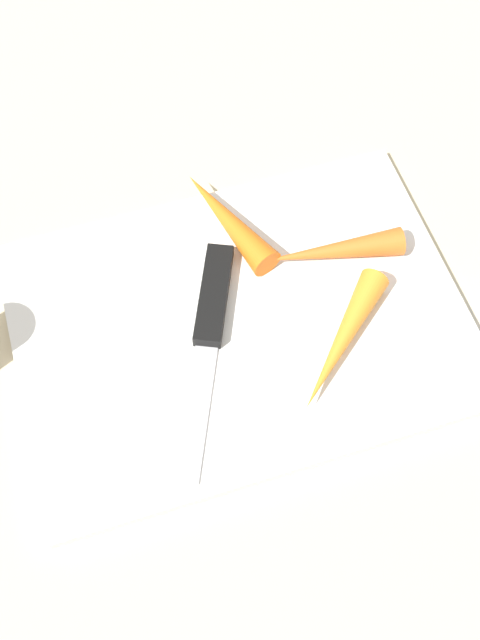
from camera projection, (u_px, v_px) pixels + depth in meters
ground_plane at (240, 327)px, 0.61m from camera, size 1.40×1.40×0.00m
cutting_board at (240, 323)px, 0.61m from camera, size 0.36×0.26×0.01m
knife at (212, 309)px, 0.60m from camera, size 0.10×0.19×0.01m
carrot_longest at (342, 340)px, 0.58m from camera, size 0.11×0.11×0.02m
carrot_shortest at (227, 219)px, 0.63m from camera, size 0.06×0.12×0.03m
carrot_medium at (331, 251)px, 0.62m from camera, size 0.12×0.04×0.02m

